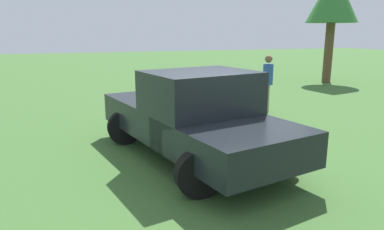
% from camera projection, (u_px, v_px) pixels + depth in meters
% --- Properties ---
extents(ground_plane, '(80.00, 80.00, 0.00)m').
position_uv_depth(ground_plane, '(201.00, 164.00, 6.99)').
color(ground_plane, '#3D662D').
extents(pickup_truck, '(3.12, 5.31, 1.81)m').
position_uv_depth(pickup_truck, '(195.00, 114.00, 7.04)').
color(pickup_truck, black).
rests_on(pickup_truck, ground_plane).
extents(person_bystander, '(0.43, 0.43, 1.81)m').
position_uv_depth(person_bystander, '(268.00, 80.00, 11.38)').
color(person_bystander, '#7A6B51').
rests_on(person_bystander, ground_plane).
extents(traffic_cone, '(0.32, 0.32, 0.55)m').
position_uv_depth(traffic_cone, '(215.00, 106.00, 11.03)').
color(traffic_cone, orange).
rests_on(traffic_cone, ground_plane).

